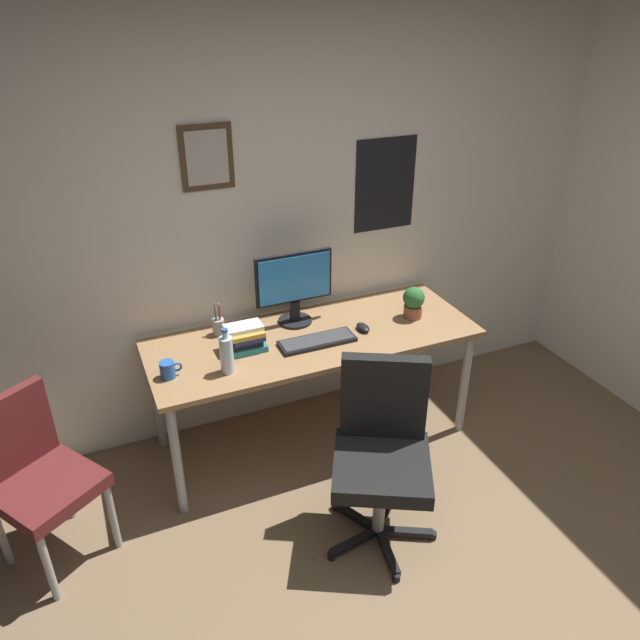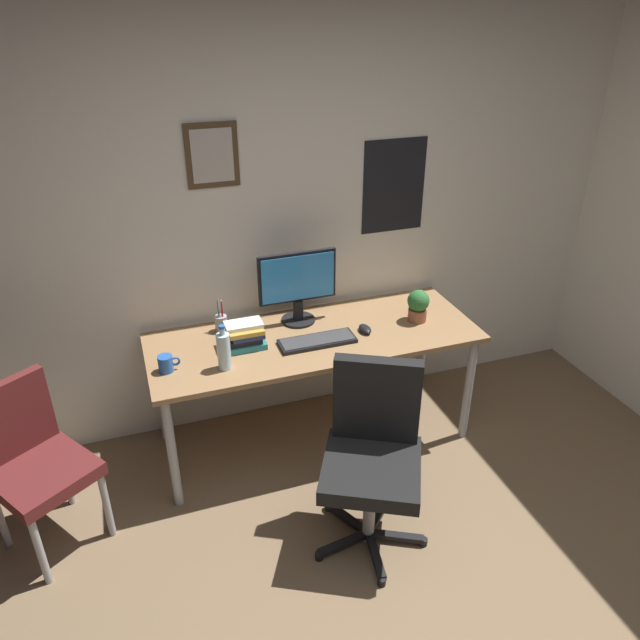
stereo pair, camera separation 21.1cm
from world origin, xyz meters
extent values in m
cube|color=silver|center=(0.00, 2.15, 1.30)|extent=(4.40, 0.08, 2.60)
cube|color=#4C3823|center=(-0.41, 2.11, 1.70)|extent=(0.28, 0.02, 0.34)
cube|color=beige|center=(-0.41, 2.09, 1.70)|extent=(0.22, 0.00, 0.28)
cube|color=black|center=(0.66, 2.11, 1.43)|extent=(0.40, 0.01, 0.56)
cube|color=#936D47|center=(0.02, 1.72, 0.72)|extent=(1.88, 0.71, 0.03)
cylinder|color=#9EA0A5|center=(-0.86, 1.42, 0.35)|extent=(0.05, 0.05, 0.70)
cylinder|color=#9EA0A5|center=(0.90, 1.42, 0.35)|extent=(0.05, 0.05, 0.70)
cylinder|color=#9EA0A5|center=(-0.86, 2.01, 0.35)|extent=(0.05, 0.05, 0.70)
cylinder|color=#9EA0A5|center=(0.90, 2.01, 0.35)|extent=(0.05, 0.05, 0.70)
cube|color=black|center=(0.02, 0.86, 0.46)|extent=(0.62, 0.62, 0.08)
cube|color=black|center=(0.11, 1.04, 0.72)|extent=(0.40, 0.26, 0.45)
cylinder|color=#9EA0A5|center=(0.02, 0.86, 0.21)|extent=(0.08, 0.08, 0.42)
cube|color=black|center=(0.14, 0.80, 0.04)|extent=(0.27, 0.17, 0.03)
cylinder|color=black|center=(0.27, 0.73, 0.02)|extent=(0.05, 0.05, 0.04)
cube|color=black|center=(0.12, 0.96, 0.04)|extent=(0.23, 0.22, 0.03)
cylinder|color=black|center=(0.22, 1.06, 0.02)|extent=(0.05, 0.05, 0.04)
cube|color=black|center=(-0.04, 0.99, 0.04)|extent=(0.16, 0.27, 0.03)
cylinder|color=black|center=(-0.10, 1.12, 0.02)|extent=(0.05, 0.05, 0.04)
cube|color=black|center=(-0.12, 0.84, 0.04)|extent=(0.28, 0.08, 0.03)
cylinder|color=black|center=(-0.26, 0.82, 0.02)|extent=(0.05, 0.05, 0.04)
cube|color=black|center=(0.00, 0.73, 0.04)|extent=(0.09, 0.28, 0.03)
cylinder|color=black|center=(-0.03, 0.59, 0.02)|extent=(0.05, 0.05, 0.04)
cube|color=#591E1E|center=(-1.46, 1.37, 0.44)|extent=(0.58, 0.58, 0.07)
cube|color=#591E1E|center=(-1.56, 1.53, 0.68)|extent=(0.36, 0.26, 0.40)
cylinder|color=#9EA0A5|center=(-1.51, 1.12, 0.20)|extent=(0.05, 0.05, 0.41)
cylinder|color=#9EA0A5|center=(-1.21, 1.32, 0.20)|extent=(0.05, 0.05, 0.41)
cylinder|color=#9EA0A5|center=(-1.41, 1.62, 0.20)|extent=(0.05, 0.05, 0.41)
cylinder|color=black|center=(-0.01, 1.91, 0.74)|extent=(0.20, 0.20, 0.01)
cube|color=black|center=(-0.01, 1.91, 0.81)|extent=(0.05, 0.04, 0.12)
cube|color=black|center=(-0.01, 1.92, 1.02)|extent=(0.46, 0.02, 0.30)
cube|color=#338CD8|center=(-0.01, 1.90, 1.02)|extent=(0.43, 0.00, 0.27)
cube|color=black|center=(0.01, 1.63, 0.74)|extent=(0.43, 0.15, 0.02)
cube|color=#38383A|center=(0.01, 1.63, 0.76)|extent=(0.41, 0.13, 0.00)
ellipsoid|color=black|center=(0.31, 1.66, 0.75)|extent=(0.06, 0.11, 0.04)
cylinder|color=silver|center=(-0.52, 1.55, 0.83)|extent=(0.07, 0.07, 0.20)
cylinder|color=silver|center=(-0.52, 1.55, 0.95)|extent=(0.03, 0.03, 0.04)
cylinder|color=#2659B2|center=(-0.52, 1.55, 0.98)|extent=(0.03, 0.03, 0.01)
cylinder|color=#2659B2|center=(-0.82, 1.62, 0.78)|extent=(0.08, 0.08, 0.09)
torus|color=#2659B2|center=(-0.77, 1.62, 0.78)|extent=(0.05, 0.01, 0.05)
cylinder|color=brown|center=(0.66, 1.69, 0.77)|extent=(0.11, 0.11, 0.07)
sphere|color=#2D6B33|center=(0.66, 1.69, 0.86)|extent=(0.13, 0.13, 0.13)
ellipsoid|color=#287A38|center=(0.63, 1.71, 0.88)|extent=(0.07, 0.08, 0.02)
ellipsoid|color=#287A38|center=(0.69, 1.71, 0.88)|extent=(0.07, 0.08, 0.02)
ellipsoid|color=#287A38|center=(0.63, 1.66, 0.88)|extent=(0.08, 0.07, 0.02)
cylinder|color=#9EA0A5|center=(-0.47, 1.94, 0.78)|extent=(0.07, 0.07, 0.09)
cylinder|color=#263FBF|center=(-0.47, 1.95, 0.86)|extent=(0.01, 0.01, 0.13)
cylinder|color=red|center=(-0.45, 1.93, 0.86)|extent=(0.01, 0.01, 0.13)
cylinder|color=black|center=(-0.47, 1.95, 0.86)|extent=(0.01, 0.01, 0.13)
cylinder|color=#9EA0A5|center=(-0.46, 1.94, 0.86)|extent=(0.01, 0.03, 0.14)
cylinder|color=#9EA0A5|center=(-0.47, 1.94, 0.86)|extent=(0.01, 0.02, 0.14)
cube|color=#26727A|center=(-0.37, 1.73, 0.75)|extent=(0.21, 0.16, 0.03)
cube|color=black|center=(-0.38, 1.74, 0.78)|extent=(0.17, 0.16, 0.03)
cube|color=navy|center=(-0.36, 1.74, 0.81)|extent=(0.18, 0.16, 0.03)
cube|color=gold|center=(-0.37, 1.72, 0.84)|extent=(0.19, 0.14, 0.02)
cube|color=silver|center=(-0.38, 1.74, 0.86)|extent=(0.20, 0.12, 0.02)
camera|label=1|loc=(-1.13, -1.06, 2.47)|focal=34.23mm
camera|label=2|loc=(-0.93, -1.14, 2.47)|focal=34.23mm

